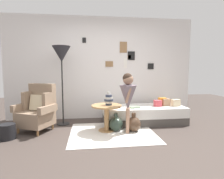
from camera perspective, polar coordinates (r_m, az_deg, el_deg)
name	(u,v)px	position (r m, az deg, el deg)	size (l,w,h in m)	color
ground_plane	(110,147)	(3.16, -0.54, -17.45)	(12.00, 12.00, 0.00)	#423833
gallery_wall	(102,68)	(4.84, -3.25, 6.55)	(4.80, 0.12, 2.60)	silver
rug	(112,133)	(3.80, 0.12, -13.22)	(1.67, 1.42, 0.01)	silver
armchair	(38,110)	(4.16, -21.98, -5.77)	(0.90, 0.81, 0.97)	#9E7042
daybed	(144,114)	(4.51, 9.72, -7.61)	(1.91, 0.81, 0.40)	#4C4742
pillow_head	(176,103)	(4.68, 19.12, -3.88)	(0.19, 0.12, 0.16)	beige
pillow_mid	(166,102)	(4.65, 16.36, -3.80)	(0.18, 0.12, 0.17)	tan
pillow_back	(162,101)	(4.69, 15.24, -3.57)	(0.18, 0.12, 0.19)	orange
pillow_extra	(158,103)	(4.51, 13.93, -4.16)	(0.16, 0.12, 0.15)	#D64C56
side_table	(107,112)	(3.82, -1.67, -7.00)	(0.62, 0.62, 0.54)	tan
vase_striped	(109,100)	(3.77, -1.02, -3.16)	(0.18, 0.18, 0.27)	#2D384C
floor_lamp	(62,57)	(4.35, -15.32, 9.73)	(0.40, 0.40, 1.79)	black
person_child	(128,95)	(3.65, 4.95, -1.61)	(0.34, 0.34, 1.20)	#A37A60
book_on_daybed	(134,107)	(4.25, 6.96, -5.43)	(0.22, 0.16, 0.03)	gray
demijohn_near	(116,124)	(3.88, 1.20, -10.59)	(0.29, 0.29, 0.37)	#2D3D33
demijohn_far	(134,124)	(3.87, 6.67, -10.54)	(0.30, 0.30, 0.39)	#473323
magazine_basket	(7,132)	(3.94, -29.60, -11.24)	(0.28, 0.28, 0.28)	black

